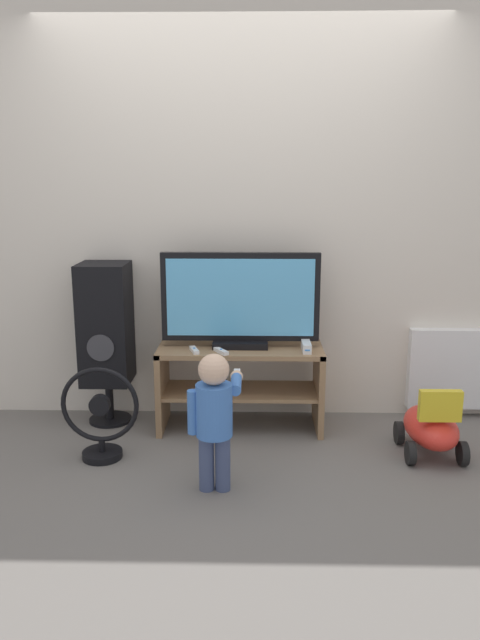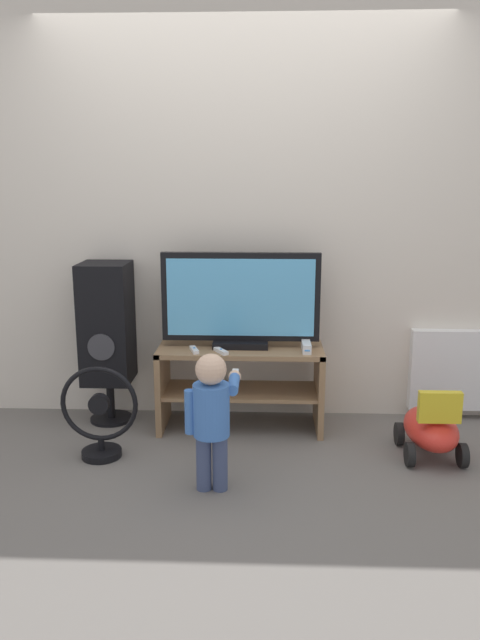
{
  "view_description": "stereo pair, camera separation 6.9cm",
  "coord_description": "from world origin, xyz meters",
  "px_view_note": "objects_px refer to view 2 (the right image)",
  "views": [
    {
      "loc": [
        0.08,
        -3.51,
        1.56
      ],
      "look_at": [
        0.0,
        0.12,
        0.72
      ],
      "focal_mm": 35.0,
      "sensor_mm": 36.0,
      "label": 1
    },
    {
      "loc": [
        0.15,
        -3.51,
        1.56
      ],
      "look_at": [
        0.0,
        0.12,
        0.72
      ],
      "focal_mm": 35.0,
      "sensor_mm": 36.0,
      "label": 2
    }
  ],
  "objects_px": {
    "television": "(241,301)",
    "radiator": "(466,370)",
    "speaker_tower": "(107,326)",
    "child": "(212,410)",
    "remote_secondary": "(221,351)",
    "game_console": "(306,347)",
    "ride_on_toy": "(431,429)",
    "remote_primary": "(194,350)",
    "floor_fan": "(100,417)"
  },
  "relations": [
    {
      "from": "television",
      "to": "radiator",
      "type": "height_order",
      "value": "television"
    },
    {
      "from": "television",
      "to": "speaker_tower",
      "type": "height_order",
      "value": "television"
    },
    {
      "from": "child",
      "to": "radiator",
      "type": "height_order",
      "value": "child"
    },
    {
      "from": "remote_secondary",
      "to": "television",
      "type": "bearing_deg",
      "value": 54.24
    },
    {
      "from": "game_console",
      "to": "speaker_tower",
      "type": "distance_m",
      "value": 1.26
    },
    {
      "from": "ride_on_toy",
      "to": "radiator",
      "type": "distance_m",
      "value": 0.72
    },
    {
      "from": "remote_secondary",
      "to": "radiator",
      "type": "relative_size",
      "value": 0.18
    },
    {
      "from": "remote_primary",
      "to": "remote_secondary",
      "type": "relative_size",
      "value": 1.04
    },
    {
      "from": "television",
      "to": "child",
      "type": "bearing_deg",
      "value": -97.52
    },
    {
      "from": "television",
      "to": "child",
      "type": "xyz_separation_m",
      "value": [
        -0.11,
        -0.83,
        -0.39
      ]
    },
    {
      "from": "remote_secondary",
      "to": "radiator",
      "type": "xyz_separation_m",
      "value": [
        1.57,
        0.35,
        -0.21
      ]
    },
    {
      "from": "speaker_tower",
      "to": "floor_fan",
      "type": "relative_size",
      "value": 1.93
    },
    {
      "from": "game_console",
      "to": "child",
      "type": "bearing_deg",
      "value": -124.65
    },
    {
      "from": "game_console",
      "to": "child",
      "type": "distance_m",
      "value": 0.91
    },
    {
      "from": "remote_secondary",
      "to": "speaker_tower",
      "type": "height_order",
      "value": "speaker_tower"
    },
    {
      "from": "game_console",
      "to": "remote_secondary",
      "type": "distance_m",
      "value": 0.52
    },
    {
      "from": "remote_primary",
      "to": "radiator",
      "type": "distance_m",
      "value": 1.78
    },
    {
      "from": "speaker_tower",
      "to": "radiator",
      "type": "xyz_separation_m",
      "value": [
        2.3,
        0.14,
        -0.31
      ]
    },
    {
      "from": "floor_fan",
      "to": "ride_on_toy",
      "type": "height_order",
      "value": "floor_fan"
    },
    {
      "from": "television",
      "to": "ride_on_toy",
      "type": "bearing_deg",
      "value": -20.1
    },
    {
      "from": "game_console",
      "to": "child",
      "type": "height_order",
      "value": "child"
    },
    {
      "from": "remote_secondary",
      "to": "child",
      "type": "xyz_separation_m",
      "value": [
        0.0,
        -0.67,
        -0.11
      ]
    },
    {
      "from": "remote_primary",
      "to": "ride_on_toy",
      "type": "height_order",
      "value": "remote_primary"
    },
    {
      "from": "child",
      "to": "remote_primary",
      "type": "bearing_deg",
      "value": 103.36
    },
    {
      "from": "television",
      "to": "game_console",
      "type": "height_order",
      "value": "television"
    },
    {
      "from": "game_console",
      "to": "remote_primary",
      "type": "height_order",
      "value": "game_console"
    },
    {
      "from": "radiator",
      "to": "child",
      "type": "bearing_deg",
      "value": -146.82
    },
    {
      "from": "remote_secondary",
      "to": "floor_fan",
      "type": "relative_size",
      "value": 0.24
    },
    {
      "from": "floor_fan",
      "to": "child",
      "type": "bearing_deg",
      "value": -27.36
    },
    {
      "from": "child",
      "to": "speaker_tower",
      "type": "relative_size",
      "value": 0.69
    },
    {
      "from": "remote_primary",
      "to": "remote_secondary",
      "type": "xyz_separation_m",
      "value": [
        0.16,
        -0.02,
        0.0
      ]
    },
    {
      "from": "floor_fan",
      "to": "ride_on_toy",
      "type": "bearing_deg",
      "value": 2.65
    },
    {
      "from": "speaker_tower",
      "to": "ride_on_toy",
      "type": "bearing_deg",
      "value": -13.22
    },
    {
      "from": "television",
      "to": "radiator",
      "type": "bearing_deg",
      "value": 7.63
    },
    {
      "from": "remote_secondary",
      "to": "floor_fan",
      "type": "height_order",
      "value": "remote_secondary"
    },
    {
      "from": "remote_secondary",
      "to": "child",
      "type": "height_order",
      "value": "child"
    },
    {
      "from": "speaker_tower",
      "to": "ride_on_toy",
      "type": "xyz_separation_m",
      "value": [
        1.94,
        -0.46,
        -0.47
      ]
    },
    {
      "from": "child",
      "to": "floor_fan",
      "type": "relative_size",
      "value": 1.34
    },
    {
      "from": "ride_on_toy",
      "to": "radiator",
      "type": "height_order",
      "value": "radiator"
    },
    {
      "from": "remote_secondary",
      "to": "radiator",
      "type": "height_order",
      "value": "radiator"
    },
    {
      "from": "television",
      "to": "speaker_tower",
      "type": "xyz_separation_m",
      "value": [
        -0.85,
        0.06,
        -0.18
      ]
    },
    {
      "from": "television",
      "to": "child",
      "type": "relative_size",
      "value": 1.35
    },
    {
      "from": "child",
      "to": "radiator",
      "type": "bearing_deg",
      "value": 33.18
    },
    {
      "from": "speaker_tower",
      "to": "game_console",
      "type": "bearing_deg",
      "value": -6.73
    },
    {
      "from": "remote_secondary",
      "to": "radiator",
      "type": "bearing_deg",
      "value": 12.58
    },
    {
      "from": "remote_secondary",
      "to": "floor_fan",
      "type": "distance_m",
      "value": 0.8
    },
    {
      "from": "ride_on_toy",
      "to": "radiator",
      "type": "bearing_deg",
      "value": 58.6
    },
    {
      "from": "game_console",
      "to": "speaker_tower",
      "type": "relative_size",
      "value": 0.18
    },
    {
      "from": "television",
      "to": "floor_fan",
      "type": "distance_m",
      "value": 1.08
    },
    {
      "from": "game_console",
      "to": "television",
      "type": "bearing_deg",
      "value": 167.13
    }
  ]
}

